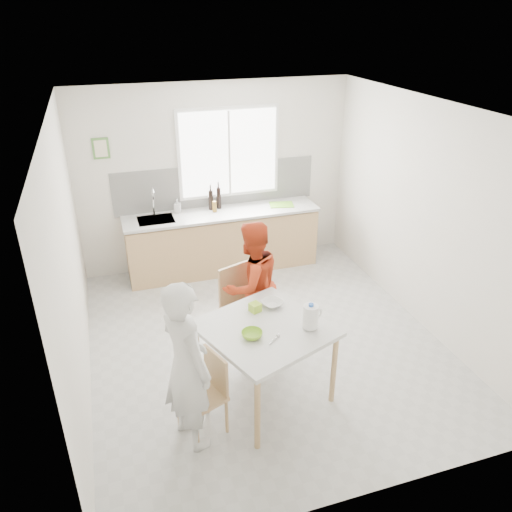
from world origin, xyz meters
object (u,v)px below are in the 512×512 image
Objects in this scene: person_white at (187,366)px; wine_bottle_b at (211,200)px; bowl_green at (252,335)px; wine_bottle_a at (219,198)px; milk_jug at (311,316)px; chair_far at (242,304)px; chair_left at (207,390)px; person_red at (252,285)px; dining_table at (265,335)px; bowl_white at (272,303)px.

wine_bottle_b is (0.99, 3.29, 0.25)m from person_white.
bowl_green is 0.62× the size of wine_bottle_a.
milk_jug is at bearing -2.95° from bowl_green.
chair_far is 0.61× the size of person_white.
bowl_green is at bearing -94.22° from person_white.
wine_bottle_a reaches higher than bowl_green.
person_red is (0.80, 1.18, 0.32)m from chair_left.
dining_table is 1.74× the size of chair_left.
person_white reaches higher than wine_bottle_b.
milk_jug is 3.15m from wine_bottle_a.
dining_table is 1.40× the size of chair_far.
bowl_white is (1.01, 0.65, 0.05)m from person_white.
dining_table is 4.71× the size of wine_bottle_b.
chair_left is 3.19× the size of milk_jug.
person_white is 5.49× the size of wine_bottle_b.
person_red is 2.09m from wine_bottle_a.
wine_bottle_a is (0.94, 3.24, 0.63)m from chair_left.
dining_table is at bearing 59.74° from person_red.
chair_left is at bearing 35.08° from person_red.
bowl_green is at bearing -122.12° from chair_far.
milk_jug is 0.85× the size of wine_bottle_b.
bowl_green reaches higher than bowl_white.
chair_far is at bearing 128.51° from chair_left.
chair_far is (0.68, 1.14, 0.11)m from chair_left.
wine_bottle_b is (-0.23, 3.13, 0.09)m from milk_jug.
dining_table is 0.95m from person_red.
chair_left is 0.65m from bowl_green.
chair_far is at bearing 88.64° from milk_jug.
person_white reaches higher than chair_far.
person_red is at bearing 72.94° from bowl_green.
bowl_green is 0.58m from milk_jug.
wine_bottle_b is (0.81, 3.23, 0.62)m from chair_left.
bowl_white is at bearing -92.21° from wine_bottle_a.
bowl_white is at bearing -78.01° from person_white.
milk_jug is (1.22, 0.17, 0.16)m from person_white.
person_red is at bearing 93.53° from bowl_white.
person_red is at bearing -90.47° from wine_bottle_b.
dining_table is at bearing -90.00° from person_white.
chair_far is 3.15× the size of wine_bottle_a.
milk_jug is at bearing 74.46° from chair_left.
wine_bottle_b is (0.14, 2.08, 0.52)m from chair_far.
person_white reaches higher than person_red.
person_red is 7.70× the size of bowl_green.
person_white is 1.24m from milk_jug.
dining_table is at bearing 138.99° from milk_jug.
milk_jug is at bearing -103.19° from person_white.
person_red is at bearing 125.08° from chair_left.
wine_bottle_b is (-0.12, -0.02, -0.01)m from wine_bottle_a.
milk_jug is (0.21, -0.49, 0.11)m from bowl_white.
wine_bottle_b is at bearing -37.64° from person_white.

